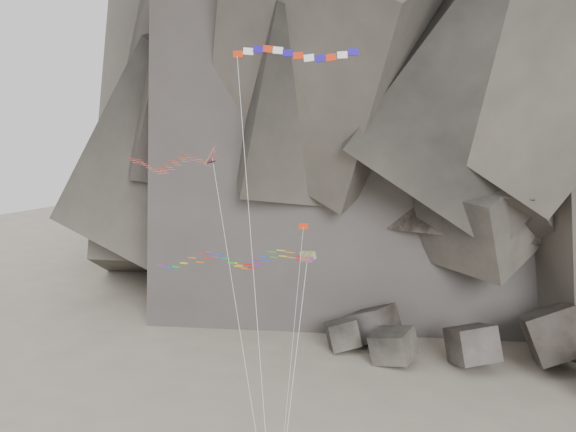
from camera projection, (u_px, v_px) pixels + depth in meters
The scene contains 6 objects.
headland at pixel (487, 12), 105.79m from camera, with size 110.00×70.00×84.00m, color #514B43, non-canonical shape.
boulder_field at pixel (542, 361), 74.72m from camera, with size 57.59×17.92×7.93m.
delta_kite at pixel (165, 163), 55.54m from camera, with size 18.83×9.72×23.88m.
banner_kite at pixel (294, 57), 49.37m from camera, with size 8.10×11.38×30.77m.
parafoil_kite at pixel (226, 259), 50.46m from camera, with size 13.16×6.79×17.17m.
pennant_kite at pixel (298, 285), 45.65m from camera, with size 0.88×5.11×19.21m.
Camera 1 is at (26.39, -39.84, 28.23)m, focal length 45.00 mm.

